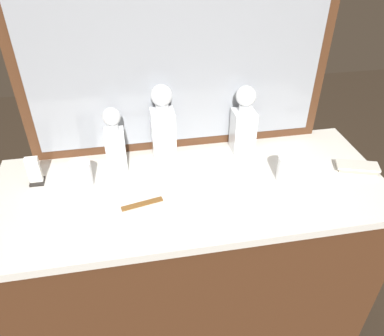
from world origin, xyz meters
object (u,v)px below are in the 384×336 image
Objects in this scene: tortoiseshell_comb at (142,204)px; napkin_holder at (35,172)px; crystal_decanter_rear at (163,130)px; silver_brush_front at (357,167)px; crystal_decanter_center at (243,125)px; crystal_decanter_left at (115,145)px; crystal_tumbler_far_right at (288,169)px; crystal_tumbler_center at (81,175)px.

napkin_holder is at bearing 152.54° from tortoiseshell_comb.
crystal_decanter_rear reaches higher than silver_brush_front.
silver_brush_front is 1.16× the size of tortoiseshell_comb.
crystal_decanter_rear is (-0.32, -0.00, 0.01)m from crystal_decanter_center.
crystal_decanter_rear is at bearing 9.68° from napkin_holder.
tortoiseshell_comb is (-0.11, -0.27, -0.12)m from crystal_decanter_rear.
crystal_decanter_left reaches higher than crystal_tumbler_far_right.
silver_brush_front is 1.21m from napkin_holder.
crystal_decanter_left is 0.92m from silver_brush_front.
silver_brush_front is (0.29, 0.01, -0.03)m from crystal_tumbler_far_right.
crystal_tumbler_far_right is 0.66× the size of tortoiseshell_comb.
tortoiseshell_comb is at bearing -176.29° from silver_brush_front.
napkin_holder reaches higher than crystal_tumbler_far_right.
crystal_decanter_center is 2.86× the size of crystal_tumbler_center.
crystal_decanter_left is (-0.51, -0.04, -0.01)m from crystal_decanter_center.
tortoiseshell_comb is (0.07, -0.23, -0.10)m from crystal_decanter_left.
crystal_decanter_left is 2.66× the size of crystal_tumbler_far_right.
crystal_tumbler_far_right is at bearing -7.54° from crystal_tumbler_center.
crystal_decanter_left is at bearing 168.78° from silver_brush_front.
crystal_decanter_center is 0.26m from crystal_tumbler_far_right.
crystal_tumbler_far_right is (0.43, -0.23, -0.08)m from crystal_decanter_rear.
crystal_decanter_left is 0.17m from crystal_tumbler_center.
crystal_decanter_center is at bearing 5.93° from napkin_holder.
crystal_tumbler_center is 0.58× the size of silver_brush_front.
crystal_decanter_left is 1.52× the size of silver_brush_front.
crystal_decanter_center reaches higher than crystal_decanter_left.
crystal_tumbler_center is at bearing -168.44° from crystal_decanter_center.
crystal_decanter_center is at bearing 0.24° from crystal_decanter_rear.
napkin_holder reaches higher than tortoiseshell_comb.
crystal_decanter_left is 0.64m from crystal_tumbler_far_right.
silver_brush_front is 1.53× the size of napkin_holder.
crystal_decanter_rear reaches higher than crystal_decanter_center.
napkin_holder reaches higher than silver_brush_front.
crystal_tumbler_center is (-0.13, -0.09, -0.06)m from crystal_decanter_left.
crystal_decanter_rear is 1.21× the size of crystal_decanter_left.
tortoiseshell_comb is at bearing -174.98° from crystal_tumbler_far_right.
tortoiseshell_comb is (0.20, -0.15, -0.04)m from crystal_tumbler_center.
crystal_decanter_left reaches higher than silver_brush_front.
crystal_decanter_center is 1.92× the size of tortoiseshell_comb.
crystal_decanter_left is (-0.19, -0.04, -0.02)m from crystal_decanter_rear.
crystal_decanter_center is 1.09× the size of crystal_decanter_left.
crystal_decanter_center is 0.90× the size of crystal_decanter_rear.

